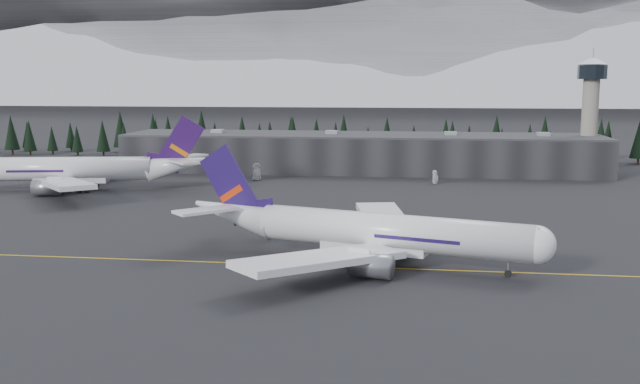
# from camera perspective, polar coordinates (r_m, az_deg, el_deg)

# --- Properties ---
(ground) EXTENTS (1400.00, 1400.00, 0.00)m
(ground) POSITION_cam_1_polar(r_m,az_deg,el_deg) (121.67, -1.25, -5.64)
(ground) COLOR black
(ground) RESTS_ON ground
(taxiline) EXTENTS (400.00, 0.40, 0.02)m
(taxiline) POSITION_cam_1_polar(r_m,az_deg,el_deg) (119.75, -1.40, -5.88)
(taxiline) COLOR gold
(taxiline) RESTS_ON ground
(terminal) EXTENTS (160.00, 30.00, 12.60)m
(terminal) POSITION_cam_1_polar(r_m,az_deg,el_deg) (243.25, 3.27, 3.18)
(terminal) COLOR black
(terminal) RESTS_ON ground
(control_tower) EXTENTS (10.00, 10.00, 37.70)m
(control_tower) POSITION_cam_1_polar(r_m,az_deg,el_deg) (250.97, 20.82, 6.70)
(control_tower) COLOR gray
(control_tower) RESTS_ON ground
(treeline) EXTENTS (360.00, 20.00, 15.00)m
(treeline) POSITION_cam_1_polar(r_m,az_deg,el_deg) (279.89, 3.85, 4.17)
(treeline) COLOR black
(treeline) RESTS_ON ground
(mountain_ridge) EXTENTS (4400.00, 900.00, 420.00)m
(mountain_ridge) POSITION_cam_1_polar(r_m,az_deg,el_deg) (1116.91, 6.71, 7.29)
(mountain_ridge) COLOR white
(mountain_ridge) RESTS_ON ground
(jet_main) EXTENTS (63.84, 57.93, 19.18)m
(jet_main) POSITION_cam_1_polar(r_m,az_deg,el_deg) (121.48, 3.18, -3.06)
(jet_main) COLOR white
(jet_main) RESTS_ON ground
(jet_parked) EXTENTS (70.83, 64.81, 21.01)m
(jet_parked) POSITION_cam_1_polar(r_m,az_deg,el_deg) (210.75, -18.53, 1.74)
(jet_parked) COLOR silver
(jet_parked) RESTS_ON ground
(gse_vehicle_a) EXTENTS (4.63, 5.91, 1.49)m
(gse_vehicle_a) POSITION_cam_1_polar(r_m,az_deg,el_deg) (220.79, -5.10, 1.12)
(gse_vehicle_a) COLOR silver
(gse_vehicle_a) RESTS_ON ground
(gse_vehicle_b) EXTENTS (4.40, 3.65, 1.42)m
(gse_vehicle_b) POSITION_cam_1_polar(r_m,az_deg,el_deg) (215.36, 9.22, 0.83)
(gse_vehicle_b) COLOR silver
(gse_vehicle_b) RESTS_ON ground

